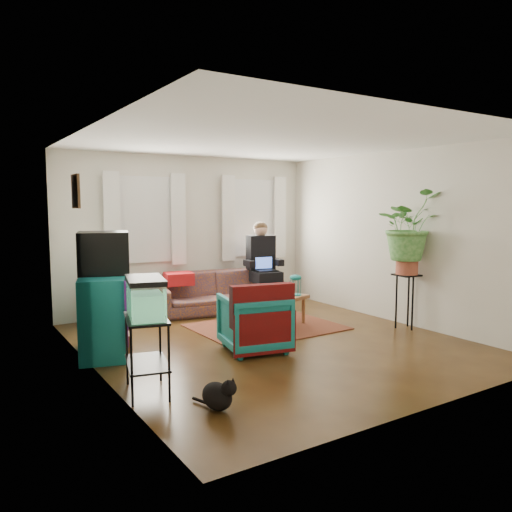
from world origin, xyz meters
TOP-DOWN VIEW (x-y plane):
  - floor at (0.00, 0.00)m, footprint 4.50×5.00m
  - ceiling at (0.00, 0.00)m, footprint 4.50×5.00m
  - wall_back at (0.00, 2.50)m, footprint 4.50×0.01m
  - wall_front at (0.00, -2.50)m, footprint 4.50×0.01m
  - wall_left at (-2.25, 0.00)m, footprint 0.01×5.00m
  - wall_right at (2.25, 0.00)m, footprint 0.01×5.00m
  - window_left at (-0.80, 2.48)m, footprint 1.08×0.04m
  - window_right at (1.25, 2.48)m, footprint 1.08×0.04m
  - curtains_left at (-0.80, 2.40)m, footprint 1.36×0.06m
  - curtains_right at (1.25, 2.40)m, footprint 1.36×0.06m
  - picture_frame at (-2.21, 0.85)m, footprint 0.04×0.32m
  - area_rug at (0.37, 0.70)m, footprint 2.03×1.64m
  - sofa at (0.29, 2.05)m, footprint 2.41×1.32m
  - seated_person at (1.10, 1.89)m, footprint 0.69×0.80m
  - side_table at (-1.65, 2.14)m, footprint 0.48×0.48m
  - table_lamp at (-1.65, 2.14)m, footprint 0.36×0.36m
  - dresser at (-1.99, 0.70)m, footprint 0.81×1.17m
  - crt_tv at (-1.94, 0.79)m, footprint 0.71×0.68m
  - aquarium_stand at (-2.00, -0.81)m, footprint 0.52×0.73m
  - aquarium at (-2.00, -0.81)m, footprint 0.46×0.66m
  - black_cat at (-1.63, -1.52)m, footprint 0.33×0.42m
  - armchair at (-0.39, -0.17)m, footprint 0.88×0.84m
  - serape_throw at (-0.45, -0.46)m, footprint 0.80×0.33m
  - coffee_table at (0.44, 0.65)m, footprint 1.20×0.87m
  - cup_a at (0.23, 0.49)m, footprint 0.15×0.15m
  - cup_b at (0.54, 0.50)m, footprint 0.12×0.12m
  - bowl at (0.69, 0.83)m, footprint 0.26×0.26m
  - snack_tray at (0.12, 0.71)m, footprint 0.41×0.41m
  - birdcage at (0.84, 0.62)m, footprint 0.22×0.22m
  - plant_stand at (2.04, -0.43)m, footprint 0.36×0.36m
  - potted_plant at (2.04, -0.43)m, footprint 0.97×0.86m

SIDE VIEW (x-z plane):
  - floor at x=0.00m, z-range -0.01..0.01m
  - area_rug at x=0.37m, z-range 0.00..0.01m
  - black_cat at x=-1.63m, z-range 0.00..0.31m
  - coffee_table at x=0.44m, z-range 0.00..0.45m
  - side_table at x=-1.65m, z-range 0.00..0.62m
  - aquarium_stand at x=-2.00m, z-range 0.00..0.74m
  - armchair at x=-0.39m, z-range 0.00..0.77m
  - plant_stand at x=2.04m, z-range 0.00..0.80m
  - sofa at x=0.29m, z-range 0.00..0.89m
  - snack_tray at x=0.12m, z-range 0.45..0.48m
  - bowl at x=0.69m, z-range 0.45..0.50m
  - dresser at x=-1.99m, z-range 0.00..0.96m
  - cup_b at x=0.54m, z-range 0.45..0.54m
  - cup_a at x=0.23m, z-range 0.45..0.54m
  - serape_throw at x=-0.45m, z-range 0.23..0.87m
  - birdcage at x=0.84m, z-range 0.45..0.76m
  - seated_person at x=1.10m, z-range 0.00..1.36m
  - table_lamp at x=-1.65m, z-range 0.60..1.16m
  - aquarium at x=-2.00m, z-range 0.74..1.13m
  - crt_tv at x=-1.94m, z-range 0.96..1.47m
  - wall_back at x=0.00m, z-range 0.00..2.60m
  - wall_front at x=0.00m, z-range 0.00..2.60m
  - wall_left at x=-2.25m, z-range 0.00..2.60m
  - wall_right at x=2.25m, z-range 0.00..2.60m
  - potted_plant at x=2.04m, z-range 0.84..1.85m
  - curtains_left at x=-0.80m, z-range 0.80..2.30m
  - curtains_right at x=1.25m, z-range 0.80..2.30m
  - window_left at x=-0.80m, z-range 0.86..2.24m
  - window_right at x=1.25m, z-range 0.86..2.24m
  - picture_frame at x=-2.21m, z-range 1.75..2.15m
  - ceiling at x=0.00m, z-range 2.60..2.60m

